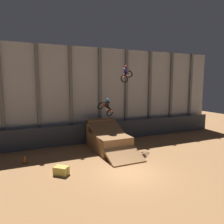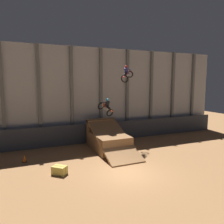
{
  "view_description": "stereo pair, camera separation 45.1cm",
  "coord_description": "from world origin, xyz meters",
  "px_view_note": "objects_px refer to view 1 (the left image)",
  "views": [
    {
      "loc": [
        -6.7,
        -12.08,
        5.93
      ],
      "look_at": [
        1.25,
        5.35,
        3.37
      ],
      "focal_mm": 35.0,
      "sensor_mm": 36.0,
      "label": 1
    },
    {
      "loc": [
        -6.28,
        -12.26,
        5.93
      ],
      "look_at": [
        1.25,
        5.35,
        3.37
      ],
      "focal_mm": 35.0,
      "sensor_mm": 36.0,
      "label": 2
    }
  ],
  "objects_px": {
    "rider_bike_left_air": "(106,107)",
    "rider_bike_right_air": "(126,74)",
    "dirt_ramp": "(108,140)",
    "traffic_cone_near_ramp": "(25,159)",
    "hay_bale_trackside": "(61,171)"
  },
  "relations": [
    {
      "from": "rider_bike_right_air",
      "to": "hay_bale_trackside",
      "type": "height_order",
      "value": "rider_bike_right_air"
    },
    {
      "from": "dirt_ramp",
      "to": "traffic_cone_near_ramp",
      "type": "distance_m",
      "value": 7.07
    },
    {
      "from": "dirt_ramp",
      "to": "rider_bike_right_air",
      "type": "xyz_separation_m",
      "value": [
        2.26,
        0.83,
        5.88
      ]
    },
    {
      "from": "traffic_cone_near_ramp",
      "to": "dirt_ramp",
      "type": "bearing_deg",
      "value": 4.15
    },
    {
      "from": "dirt_ramp",
      "to": "hay_bale_trackside",
      "type": "xyz_separation_m",
      "value": [
        -4.98,
        -3.85,
        -0.59
      ]
    },
    {
      "from": "dirt_ramp",
      "to": "traffic_cone_near_ramp",
      "type": "height_order",
      "value": "dirt_ramp"
    },
    {
      "from": "dirt_ramp",
      "to": "traffic_cone_near_ramp",
      "type": "bearing_deg",
      "value": -175.85
    },
    {
      "from": "traffic_cone_near_ramp",
      "to": "hay_bale_trackside",
      "type": "height_order",
      "value": "traffic_cone_near_ramp"
    },
    {
      "from": "rider_bike_left_air",
      "to": "rider_bike_right_air",
      "type": "xyz_separation_m",
      "value": [
        2.17,
        0.14,
        3.0
      ]
    },
    {
      "from": "dirt_ramp",
      "to": "rider_bike_right_air",
      "type": "bearing_deg",
      "value": 20.13
    },
    {
      "from": "dirt_ramp",
      "to": "rider_bike_left_air",
      "type": "relative_size",
      "value": 3.29
    },
    {
      "from": "rider_bike_left_air",
      "to": "hay_bale_trackside",
      "type": "distance_m",
      "value": 7.63
    },
    {
      "from": "rider_bike_left_air",
      "to": "rider_bike_right_air",
      "type": "bearing_deg",
      "value": -12.74
    },
    {
      "from": "rider_bike_left_air",
      "to": "rider_bike_right_air",
      "type": "height_order",
      "value": "rider_bike_right_air"
    },
    {
      "from": "rider_bike_left_air",
      "to": "hay_bale_trackside",
      "type": "bearing_deg",
      "value": -154.73
    }
  ]
}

